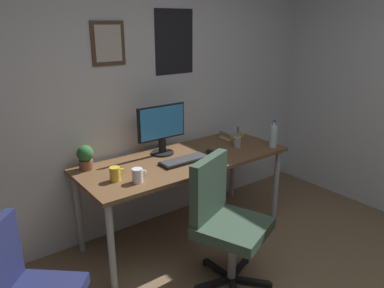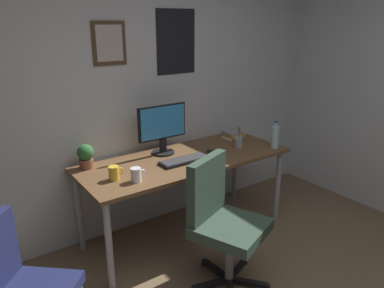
# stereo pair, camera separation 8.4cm
# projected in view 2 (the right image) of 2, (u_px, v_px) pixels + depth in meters

# --- Properties ---
(wall_back) EXTENTS (4.40, 0.10, 2.60)m
(wall_back) POSITION_uv_depth(u_px,v_px,m) (130.00, 87.00, 3.17)
(wall_back) COLOR silver
(wall_back) RESTS_ON ground_plane
(desk) EXTENTS (1.83, 0.73, 0.73)m
(desk) POSITION_uv_depth(u_px,v_px,m) (185.00, 165.00, 3.17)
(desk) COLOR brown
(desk) RESTS_ON ground_plane
(office_chair) EXTENTS (0.60, 0.60, 0.95)m
(office_chair) POSITION_uv_depth(u_px,v_px,m) (221.00, 217.00, 2.60)
(office_chair) COLOR #334738
(office_chair) RESTS_ON ground_plane
(side_chair) EXTENTS (0.59, 0.59, 0.88)m
(side_chair) POSITION_uv_depth(u_px,v_px,m) (18.00, 287.00, 1.95)
(side_chair) COLOR #1E234C
(side_chair) RESTS_ON ground_plane
(monitor) EXTENTS (0.46, 0.20, 0.43)m
(monitor) POSITION_uv_depth(u_px,v_px,m) (162.00, 127.00, 3.18)
(monitor) COLOR black
(monitor) RESTS_ON desk
(keyboard) EXTENTS (0.43, 0.15, 0.03)m
(keyboard) POSITION_uv_depth(u_px,v_px,m) (185.00, 160.00, 3.05)
(keyboard) COLOR black
(keyboard) RESTS_ON desk
(computer_mouse) EXTENTS (0.06, 0.11, 0.04)m
(computer_mouse) POSITION_uv_depth(u_px,v_px,m) (211.00, 152.00, 3.23)
(computer_mouse) COLOR black
(computer_mouse) RESTS_ON desk
(water_bottle) EXTENTS (0.07, 0.07, 0.25)m
(water_bottle) POSITION_uv_depth(u_px,v_px,m) (275.00, 137.00, 3.36)
(water_bottle) COLOR silver
(water_bottle) RESTS_ON desk
(coffee_mug_near) EXTENTS (0.12, 0.08, 0.10)m
(coffee_mug_near) POSITION_uv_depth(u_px,v_px,m) (136.00, 175.00, 2.67)
(coffee_mug_near) COLOR white
(coffee_mug_near) RESTS_ON desk
(coffee_mug_far) EXTENTS (0.12, 0.08, 0.10)m
(coffee_mug_far) POSITION_uv_depth(u_px,v_px,m) (114.00, 173.00, 2.70)
(coffee_mug_far) COLOR yellow
(coffee_mug_far) RESTS_ON desk
(potted_plant) EXTENTS (0.13, 0.13, 0.20)m
(potted_plant) POSITION_uv_depth(u_px,v_px,m) (86.00, 155.00, 2.90)
(potted_plant) COLOR brown
(potted_plant) RESTS_ON desk
(pen_cup) EXTENTS (0.07, 0.07, 0.20)m
(pen_cup) POSITION_uv_depth(u_px,v_px,m) (239.00, 142.00, 3.39)
(pen_cup) COLOR #9EA0A5
(pen_cup) RESTS_ON desk
(book_stack_left) EXTENTS (0.18, 0.17, 0.07)m
(book_stack_left) POSITION_uv_depth(u_px,v_px,m) (234.00, 135.00, 3.66)
(book_stack_left) COLOR silver
(book_stack_left) RESTS_ON desk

